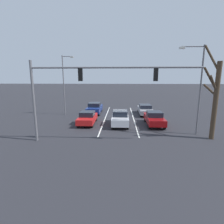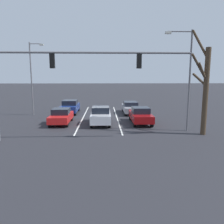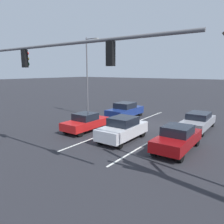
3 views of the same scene
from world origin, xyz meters
The scene contains 10 objects.
ground_plane centered at (0.00, 0.00, 0.00)m, with size 240.00×240.00×0.00m, color #28282D.
lane_stripe_left_divider centered at (-1.83, 1.79, 0.01)m, with size 0.12×15.58×0.01m, color silver.
lane_stripe_center_divider centered at (1.83, 1.79, 0.01)m, with size 0.12×15.58×0.01m, color silver.
car_maroon_leftlane_front centered at (-3.88, 5.26, 0.78)m, with size 1.76×4.34×1.54m.
car_red_rightlane_front centered at (3.57, 5.17, 0.72)m, with size 1.74×4.00×1.45m.
car_silver_midlane_front centered at (-0.13, 5.47, 0.82)m, with size 1.79×4.16×1.63m.
car_gray_leftlane_second centered at (-3.64, -0.45, 0.73)m, with size 1.78×4.71×1.41m.
car_navy_rightlane_second centered at (3.65, -0.86, 0.79)m, with size 1.87×4.57×1.59m.
traffic_signal_gantry centered at (2.67, 10.57, 4.80)m, with size 13.21×0.37×6.52m.
street_lamp_right_shoulder centered at (7.56, 0.24, 4.62)m, with size 1.61×0.24×8.10m.
Camera 3 is at (-7.97, 17.74, 4.73)m, focal length 35.00 mm.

